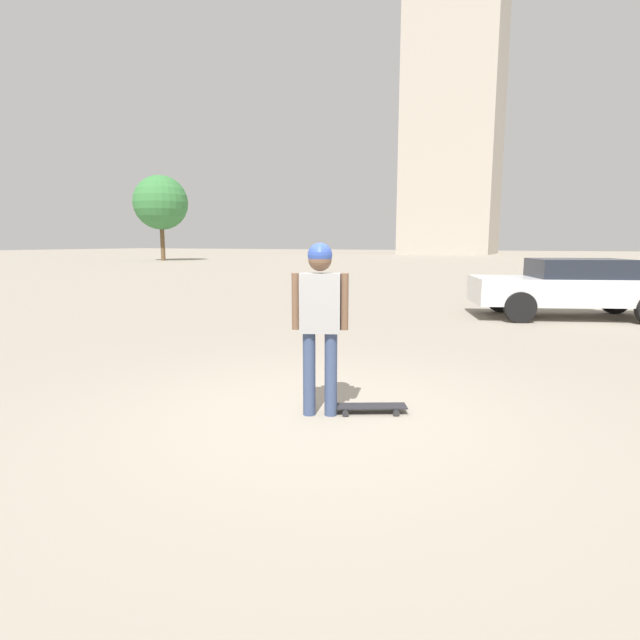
% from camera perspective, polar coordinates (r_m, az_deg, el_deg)
% --- Properties ---
extents(ground_plane, '(220.00, 220.00, 0.00)m').
position_cam_1_polar(ground_plane, '(5.26, 0.00, -10.76)').
color(ground_plane, gray).
extents(person, '(0.54, 0.33, 1.76)m').
position_cam_1_polar(person, '(5.00, 0.00, 1.13)').
color(person, '#38476B').
rests_on(person, ground_plane).
extents(skateboard, '(0.78, 0.52, 0.08)m').
position_cam_1_polar(skateboard, '(5.32, 5.69, -9.85)').
color(skateboard, '#232328').
rests_on(skateboard, ground_plane).
extents(car_parked_near, '(4.77, 3.06, 1.39)m').
position_cam_1_polar(car_parked_near, '(13.10, 26.91, 3.42)').
color(car_parked_near, silver).
rests_on(car_parked_near, ground_plane).
extents(building_block_distant, '(13.14, 14.31, 41.17)m').
position_cam_1_polar(building_block_distant, '(83.29, 15.14, 21.64)').
color(building_block_distant, '#B2A899').
rests_on(building_block_distant, ground_plane).
extents(tree_distant, '(5.16, 5.16, 8.12)m').
position_cam_1_polar(tree_distant, '(51.56, -17.75, 12.64)').
color(tree_distant, brown).
rests_on(tree_distant, ground_plane).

